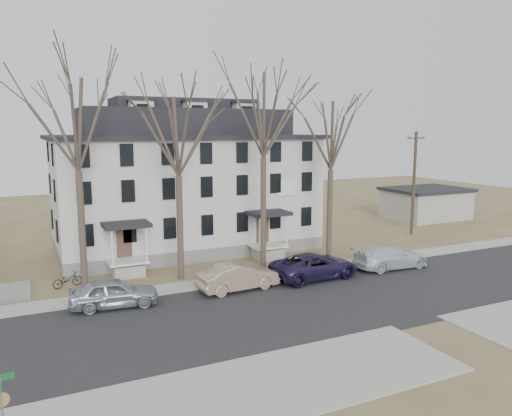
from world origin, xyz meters
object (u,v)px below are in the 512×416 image
boarding_house (186,183)px  tree_center (264,108)px  tree_far_left (76,118)px  bicycle_left (67,280)px  utility_pole_far (414,182)px  car_navy (315,266)px  tree_mid_right (331,131)px  tree_mid_left (178,131)px  car_tan (238,277)px  street_sign (2,405)px  car_white (390,257)px  car_silver (114,293)px

boarding_house → tree_center: size_ratio=1.41×
tree_far_left → bicycle_left: 9.99m
utility_pole_far → car_navy: size_ratio=1.60×
tree_mid_right → tree_mid_left: bearing=180.0°
utility_pole_far → bicycle_left: utility_pole_far is taller
tree_far_left → car_tan: 13.26m
utility_pole_far → car_navy: bearing=-153.0°
street_sign → car_tan: bearing=37.1°
tree_mid_left → tree_center: tree_center is taller
tree_far_left → tree_mid_right: (17.50, 0.00, -0.74)m
tree_mid_left → car_white: size_ratio=2.32×
tree_mid_left → tree_mid_right: (11.50, 0.00, 0.00)m
car_silver → car_navy: 12.83m
car_silver → bicycle_left: car_silver is taller
tree_center → street_sign: (-16.06, -15.33, -9.29)m
tree_center → car_silver: size_ratio=3.10×
bicycle_left → car_navy: bearing=-123.4°
boarding_house → tree_mid_right: bearing=-43.8°
tree_mid_left → tree_mid_right: 11.50m
tree_mid_left → utility_pole_far: (23.50, 4.20, -4.70)m
utility_pole_far → car_navy: utility_pole_far is taller
car_silver → street_sign: street_sign is taller
tree_mid_left → car_silver: bearing=-144.0°
car_white → street_sign: 26.65m
car_white → tree_far_left: bearing=81.2°
car_silver → street_sign: bearing=162.8°
boarding_house → car_white: boarding_house is taller
boarding_house → car_navy: (4.92, -11.88, -4.55)m
tree_far_left → utility_pole_far: (29.50, 4.20, -5.44)m
tree_far_left → bicycle_left: bearing=125.3°
boarding_house → car_navy: size_ratio=3.50×
car_white → car_silver: bearing=91.2°
boarding_house → bicycle_left: (-9.88, -6.90, -4.90)m
tree_mid_right → car_navy: size_ratio=2.14×
car_navy → tree_mid_left: bearing=62.2°
boarding_house → car_tan: boarding_house is taller
car_silver → car_navy: size_ratio=0.80×
tree_mid_left → car_white: bearing=-15.8°
boarding_house → street_sign: bearing=-119.1°
tree_mid_right → street_sign: 27.59m
boarding_house → bicycle_left: 13.02m
utility_pole_far → bicycle_left: (-30.38, -2.95, -4.43)m
car_silver → tree_center: bearing=-65.4°
tree_center → bicycle_left: size_ratio=8.13×
tree_center → car_tan: bearing=-133.5°
car_silver → bicycle_left: (-1.98, 4.82, -0.33)m
utility_pole_far → car_white: 13.17m
car_tan → car_white: size_ratio=0.91×
car_navy → car_white: bearing=-94.8°
car_white → utility_pole_far: bearing=-46.9°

